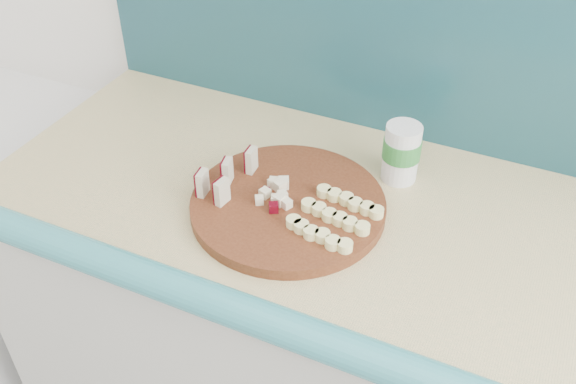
% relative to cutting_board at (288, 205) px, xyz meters
% --- Properties ---
extents(cutting_board, '(0.41, 0.41, 0.02)m').
position_rel_cutting_board_xyz_m(cutting_board, '(0.00, 0.00, 0.00)').
color(cutting_board, '#451E0E').
rests_on(cutting_board, kitchen_counter).
extents(apple_wedges, '(0.07, 0.14, 0.05)m').
position_rel_cutting_board_xyz_m(apple_wedges, '(-0.12, -0.01, 0.04)').
color(apple_wedges, beige).
rests_on(apple_wedges, cutting_board).
extents(apple_chunks, '(0.05, 0.06, 0.02)m').
position_rel_cutting_board_xyz_m(apple_chunks, '(-0.02, 0.00, 0.02)').
color(apple_chunks, '#FBF0C9').
rests_on(apple_chunks, cutting_board).
extents(banana_slices, '(0.15, 0.15, 0.02)m').
position_rel_cutting_board_xyz_m(banana_slices, '(0.10, -0.02, 0.02)').
color(banana_slices, '#F9EF98').
rests_on(banana_slices, cutting_board).
extents(canister, '(0.07, 0.07, 0.12)m').
position_rel_cutting_board_xyz_m(canister, '(0.15, 0.18, 0.05)').
color(canister, white).
rests_on(canister, kitchen_counter).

